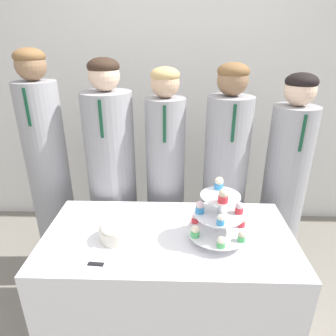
% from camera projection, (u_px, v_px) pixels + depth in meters
% --- Properties ---
extents(wall_back, '(9.00, 0.06, 2.70)m').
position_uv_depth(wall_back, '(173.00, 78.00, 2.58)').
color(wall_back, silver).
rests_on(wall_back, ground_plane).
extents(table, '(1.30, 0.67, 0.71)m').
position_uv_depth(table, '(168.00, 286.00, 1.71)').
color(table, white).
rests_on(table, ground_plane).
extents(round_cake, '(0.21, 0.21, 0.11)m').
position_uv_depth(round_cake, '(117.00, 230.00, 1.50)').
color(round_cake, white).
rests_on(round_cake, table).
extents(cake_knife, '(0.24, 0.04, 0.01)m').
position_uv_depth(cake_knife, '(105.00, 265.00, 1.35)').
color(cake_knife, silver).
rests_on(cake_knife, table).
extents(cupcake_stand, '(0.31, 0.31, 0.32)m').
position_uv_depth(cupcake_stand, '(219.00, 215.00, 1.48)').
color(cupcake_stand, silver).
rests_on(cupcake_stand, table).
extents(student_0, '(0.27, 0.27, 1.61)m').
position_uv_depth(student_0, '(50.00, 178.00, 2.05)').
color(student_0, '#939399').
rests_on(student_0, ground_plane).
extents(student_1, '(0.32, 0.32, 1.56)m').
position_uv_depth(student_1, '(113.00, 185.00, 2.05)').
color(student_1, '#939399').
rests_on(student_1, ground_plane).
extents(student_2, '(0.25, 0.26, 1.51)m').
position_uv_depth(student_2, '(166.00, 186.00, 2.04)').
color(student_2, '#939399').
rests_on(student_2, ground_plane).
extents(student_3, '(0.29, 0.29, 1.53)m').
position_uv_depth(student_3, '(224.00, 186.00, 2.03)').
color(student_3, '#939399').
rests_on(student_3, ground_plane).
extents(student_4, '(0.28, 0.28, 1.48)m').
position_uv_depth(student_4, '(283.00, 190.00, 2.03)').
color(student_4, '#939399').
rests_on(student_4, ground_plane).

